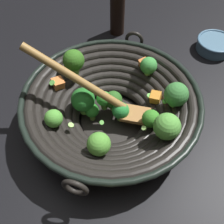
% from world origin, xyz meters
% --- Properties ---
extents(ground_plane, '(4.00, 4.00, 0.00)m').
position_xyz_m(ground_plane, '(0.00, 0.00, 0.00)').
color(ground_plane, black).
extents(wok, '(0.43, 0.46, 0.22)m').
position_xyz_m(wok, '(0.00, -0.00, 0.07)').
color(wok, black).
rests_on(wok, ground).
extents(soy_sauce_bottle, '(0.05, 0.05, 0.21)m').
position_xyz_m(soy_sauce_bottle, '(0.02, 0.38, 0.08)').
color(soy_sauce_bottle, black).
rests_on(soy_sauce_bottle, ground).
extents(prep_bowl, '(0.12, 0.12, 0.04)m').
position_xyz_m(prep_bowl, '(0.34, 0.29, 0.02)').
color(prep_bowl, slate).
rests_on(prep_bowl, ground).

